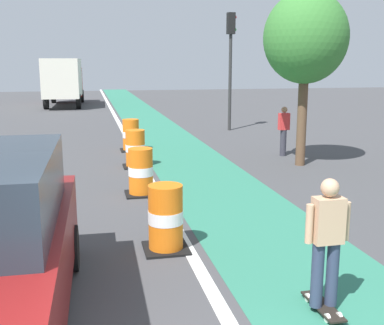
{
  "coord_description": "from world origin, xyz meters",
  "views": [
    {
      "loc": [
        -0.63,
        -2.81,
        3.03
      ],
      "look_at": [
        1.33,
        6.22,
        1.1
      ],
      "focal_mm": 45.27,
      "sensor_mm": 36.0,
      "label": 1
    }
  ],
  "objects": [
    {
      "name": "traffic_barrel_back",
      "position": [
        0.69,
        11.11,
        0.53
      ],
      "size": [
        0.73,
        0.73,
        1.09
      ],
      "color": "orange",
      "rests_on": "ground"
    },
    {
      "name": "bike_lane_strip",
      "position": [
        2.4,
        12.0,
        0.0
      ],
      "size": [
        2.5,
        80.0,
        0.01
      ],
      "primitive_type": "cube",
      "color": "#2D755B",
      "rests_on": "ground"
    },
    {
      "name": "street_tree_sidewalk",
      "position": [
        5.52,
        10.33,
        3.67
      ],
      "size": [
        2.4,
        2.4,
        5.0
      ],
      "color": "brown",
      "rests_on": "ground"
    },
    {
      "name": "traffic_light_corner",
      "position": [
        5.61,
        18.0,
        3.5
      ],
      "size": [
        0.41,
        0.32,
        5.1
      ],
      "color": "#2D2D2D",
      "rests_on": "ground"
    },
    {
      "name": "lane_divider_stripe",
      "position": [
        0.9,
        12.0,
        0.01
      ],
      "size": [
        0.2,
        80.0,
        0.01
      ],
      "primitive_type": "cube",
      "color": "silver",
      "rests_on": "ground"
    },
    {
      "name": "traffic_barrel_far",
      "position": [
        0.81,
        13.8,
        0.53
      ],
      "size": [
        0.73,
        0.73,
        1.09
      ],
      "color": "orange",
      "rests_on": "ground"
    },
    {
      "name": "traffic_barrel_front",
      "position": [
        0.54,
        4.61,
        0.53
      ],
      "size": [
        0.73,
        0.73,
        1.09
      ],
      "color": "orange",
      "rests_on": "ground"
    },
    {
      "name": "traffic_barrel_mid",
      "position": [
        0.51,
        8.05,
        0.53
      ],
      "size": [
        0.73,
        0.73,
        1.09
      ],
      "color": "orange",
      "rests_on": "ground"
    },
    {
      "name": "pedestrian_crossing",
      "position": [
        5.59,
        11.81,
        0.86
      ],
      "size": [
        0.34,
        0.2,
        1.61
      ],
      "color": "#33333D",
      "rests_on": "ground"
    },
    {
      "name": "delivery_truck_down_block",
      "position": [
        -2.12,
        32.18,
        1.85
      ],
      "size": [
        2.56,
        7.67,
        3.23
      ],
      "color": "silver",
      "rests_on": "ground"
    },
    {
      "name": "skateboarder_on_lane",
      "position": [
        2.12,
        2.22,
        0.91
      ],
      "size": [
        0.57,
        0.8,
        1.69
      ],
      "color": "black",
      "rests_on": "ground"
    }
  ]
}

